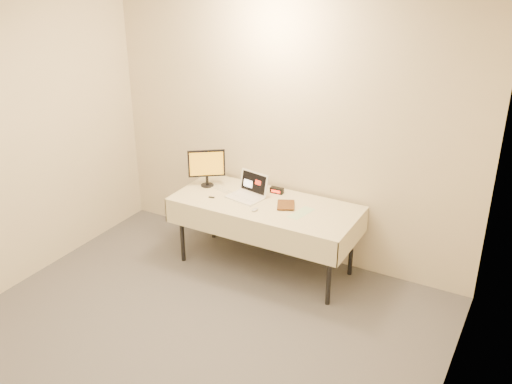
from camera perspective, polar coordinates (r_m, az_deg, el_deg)
The scene contains 9 objects.
back_wall at distance 5.78m, azimuth 3.10°, elevation 6.10°, with size 4.00×0.10×2.70m, color beige.
table at distance 5.66m, azimuth 0.93°, elevation -1.66°, with size 1.86×0.81×0.74m.
laptop at distance 5.74m, azimuth -0.74°, elevation 0.06°, with size 0.39×0.35×0.24m.
monitor at distance 5.95m, azimuth -4.97°, elevation 2.69°, with size 0.33×0.25×0.40m.
book at distance 5.52m, azimuth 2.16°, elevation -0.36°, with size 0.17×0.02×0.22m, color brown.
alarm_clock at distance 5.84m, azimuth 2.10°, elevation 0.16°, with size 0.14×0.06×0.06m.
clicker at distance 5.47m, azimuth -0.10°, elevation -1.76°, with size 0.04×0.09×0.02m, color #B8B8BB.
paper_form at distance 5.44m, azimuth 4.53°, elevation -2.10°, with size 0.12×0.30×0.00m, color #B5DFB1.
usb_dongle at distance 5.75m, azimuth -4.47°, elevation -0.53°, with size 0.06×0.02×0.01m, color black.
Camera 1 is at (2.38, -2.46, 3.13)m, focal length 40.00 mm.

